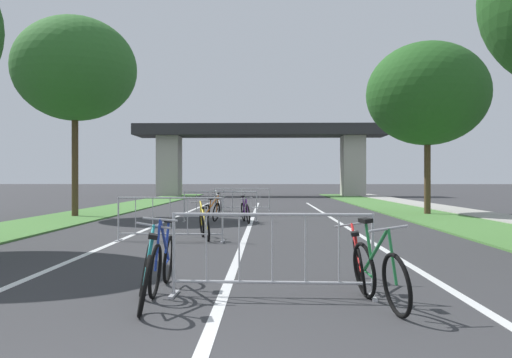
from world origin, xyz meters
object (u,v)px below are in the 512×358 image
at_px(bicycle_yellow_1, 204,225).
at_px(bicycle_orange_5, 211,212).
at_px(bicycle_silver_2, 218,203).
at_px(tree_right_oak_near, 427,94).
at_px(bicycle_green_6, 379,274).
at_px(bicycle_teal_0, 145,275).
at_px(bicycle_red_4, 359,262).
at_px(crowd_barrier_nearest, 272,255).
at_px(crowd_barrier_fourth, 242,200).
at_px(bicycle_purple_7, 245,212).
at_px(crowd_barrier_third, 220,207).
at_px(crowd_barrier_second, 170,219).
at_px(bicycle_blue_3, 163,262).
at_px(tree_left_pine_near, 75,69).

relative_size(bicycle_yellow_1, bicycle_orange_5, 0.96).
bearing_deg(bicycle_silver_2, bicycle_yellow_1, -100.07).
distance_m(tree_right_oak_near, bicycle_green_6, 17.51).
relative_size(bicycle_teal_0, bicycle_green_6, 1.02).
height_order(bicycle_silver_2, bicycle_red_4, bicycle_silver_2).
xyz_separation_m(crowd_barrier_nearest, bicycle_orange_5, (-1.94, 11.29, -0.16)).
relative_size(crowd_barrier_fourth, bicycle_purple_7, 1.53).
distance_m(crowd_barrier_third, bicycle_red_4, 11.58).
relative_size(crowd_barrier_nearest, crowd_barrier_fourth, 1.00).
xyz_separation_m(bicycle_red_4, bicycle_purple_7, (-1.98, 10.83, 0.01)).
distance_m(crowd_barrier_second, crowd_barrier_third, 5.94).
relative_size(bicycle_yellow_1, bicycle_blue_3, 0.97).
bearing_deg(crowd_barrier_second, crowd_barrier_fourth, 84.52).
xyz_separation_m(bicycle_teal_0, bicycle_silver_2, (-0.85, 18.70, 0.01)).
height_order(tree_left_pine_near, bicycle_orange_5, tree_left_pine_near).
relative_size(tree_right_oak_near, bicycle_yellow_1, 4.38).
relative_size(tree_right_oak_near, bicycle_purple_7, 4.23).
relative_size(bicycle_yellow_1, bicycle_green_6, 0.98).
height_order(crowd_barrier_fourth, bicycle_red_4, crowd_barrier_fourth).
relative_size(crowd_barrier_third, bicycle_teal_0, 1.53).
relative_size(tree_left_pine_near, bicycle_orange_5, 4.61).
relative_size(crowd_barrier_fourth, bicycle_yellow_1, 1.58).
bearing_deg(bicycle_orange_5, tree_left_pine_near, 168.14).
bearing_deg(crowd_barrier_fourth, tree_left_pine_near, -149.05).
distance_m(bicycle_yellow_1, bicycle_purple_7, 5.10).
bearing_deg(bicycle_yellow_1, crowd_barrier_fourth, 74.21).
distance_m(bicycle_teal_0, bicycle_yellow_1, 6.94).
bearing_deg(bicycle_silver_2, crowd_barrier_third, -97.74).
bearing_deg(bicycle_red_4, bicycle_yellow_1, 121.76).
xyz_separation_m(crowd_barrier_second, bicycle_teal_0, (0.88, -6.45, -0.15)).
relative_size(crowd_barrier_fourth, bicycle_orange_5, 1.52).
bearing_deg(crowd_barrier_second, bicycle_silver_2, 89.88).
xyz_separation_m(bicycle_yellow_1, bicycle_blue_3, (0.15, -6.03, 0.03)).
distance_m(bicycle_yellow_1, bicycle_silver_2, 11.79).
xyz_separation_m(tree_left_pine_near, crowd_barrier_nearest, (7.49, -13.95, -5.19)).
relative_size(tree_right_oak_near, bicycle_orange_5, 4.22).
bearing_deg(bicycle_purple_7, bicycle_green_6, 88.30).
xyz_separation_m(crowd_barrier_nearest, crowd_barrier_third, (-1.67, 11.81, 0.00)).
height_order(bicycle_blue_3, bicycle_red_4, bicycle_blue_3).
relative_size(bicycle_red_4, bicycle_purple_7, 0.95).
bearing_deg(bicycle_red_4, bicycle_silver_2, 107.45).
bearing_deg(bicycle_blue_3, bicycle_teal_0, 87.56).
bearing_deg(crowd_barrier_third, bicycle_teal_0, -89.07).
bearing_deg(tree_left_pine_near, bicycle_green_6, -58.99).
bearing_deg(bicycle_orange_5, crowd_barrier_second, -80.63).
distance_m(crowd_barrier_third, bicycle_blue_3, 11.46).
relative_size(crowd_barrier_fourth, bicycle_green_6, 1.56).
distance_m(tree_left_pine_near, bicycle_yellow_1, 10.99).
xyz_separation_m(tree_left_pine_near, crowd_barrier_third, (5.82, -2.14, -5.19)).
bearing_deg(tree_left_pine_near, crowd_barrier_second, -57.42).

